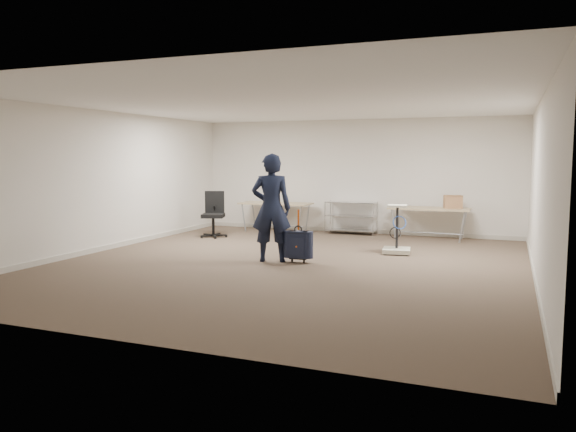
% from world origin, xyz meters
% --- Properties ---
extents(ground, '(9.00, 9.00, 0.00)m').
position_xyz_m(ground, '(0.00, 0.00, 0.00)').
color(ground, '#4B3A2D').
rests_on(ground, ground).
extents(room_shell, '(8.00, 9.00, 9.00)m').
position_xyz_m(room_shell, '(0.00, 1.38, 0.05)').
color(room_shell, white).
rests_on(room_shell, ground).
extents(folding_table_left, '(1.80, 0.75, 0.73)m').
position_xyz_m(folding_table_left, '(-1.90, 3.95, 0.68)').
color(folding_table_left, tan).
rests_on(folding_table_left, ground).
extents(folding_table_right, '(1.80, 0.75, 0.73)m').
position_xyz_m(folding_table_right, '(1.90, 3.95, 0.68)').
color(folding_table_right, tan).
rests_on(folding_table_right, ground).
extents(wire_shelf, '(1.22, 0.47, 0.80)m').
position_xyz_m(wire_shelf, '(0.00, 4.20, 0.44)').
color(wire_shelf, silver).
rests_on(wire_shelf, ground).
extents(person, '(0.82, 0.67, 1.94)m').
position_xyz_m(person, '(-0.37, 0.13, 0.97)').
color(person, black).
rests_on(person, ground).
extents(suitcase, '(0.36, 0.23, 0.95)m').
position_xyz_m(suitcase, '(0.12, 0.19, 0.32)').
color(suitcase, '#152031').
rests_on(suitcase, ground).
extents(office_chair, '(0.65, 0.66, 1.07)m').
position_xyz_m(office_chair, '(-2.88, 2.51, 0.33)').
color(office_chair, black).
rests_on(office_chair, ground).
extents(equipment_cart, '(0.59, 0.59, 0.96)m').
position_xyz_m(equipment_cart, '(1.58, 1.78, 0.25)').
color(equipment_cart, beige).
rests_on(equipment_cart, ground).
extents(cardboard_box, '(0.45, 0.38, 0.29)m').
position_xyz_m(cardboard_box, '(2.41, 4.04, 0.87)').
color(cardboard_box, brown).
rests_on(cardboard_box, folding_table_right).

